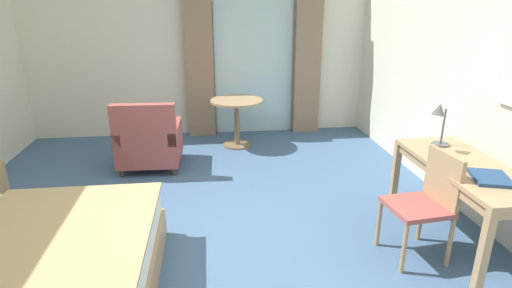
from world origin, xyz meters
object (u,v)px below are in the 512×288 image
desk_lamp (440,118)px  armchair_by_window (149,142)px  closed_book (491,178)px  desk_chair (426,199)px  round_cafe_table (237,112)px  writing_desk (466,175)px

desk_lamp → armchair_by_window: bearing=149.3°
desk_lamp → closed_book: (0.05, -0.68, -0.27)m
desk_chair → closed_book: desk_chair is taller
armchair_by_window → closed_book: bearing=-39.5°
armchair_by_window → round_cafe_table: 1.35m
writing_desk → armchair_by_window: armchair_by_window is taller
writing_desk → closed_book: 0.31m
desk_chair → closed_book: 0.48m
desk_chair → armchair_by_window: (-2.42, 2.17, -0.16)m
writing_desk → armchair_by_window: (-2.83, 2.03, -0.29)m
writing_desk → desk_lamp: desk_lamp is taller
desk_lamp → closed_book: desk_lamp is taller
desk_chair → round_cafe_table: (-1.28, 2.87, 0.01)m
desk_chair → closed_book: bearing=-21.2°
desk_lamp → writing_desk: bearing=-80.4°
desk_chair → writing_desk: bearing=18.9°
closed_book → round_cafe_table: 3.46m
writing_desk → round_cafe_table: size_ratio=1.92×
writing_desk → desk_lamp: bearing=99.6°
writing_desk → armchair_by_window: size_ratio=1.60×
armchair_by_window → desk_lamp: bearing=-30.7°
desk_lamp → closed_book: size_ratio=1.46×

